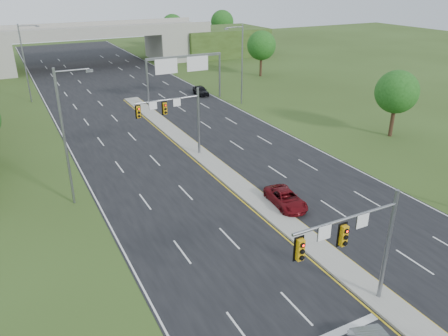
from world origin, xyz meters
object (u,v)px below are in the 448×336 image
car_far_a (286,199)px  signal_mast_far (177,113)px  overpass (87,48)px  car_far_c (201,90)px  signal_mast_near (360,240)px  sign_gantry (184,66)px

car_far_a → signal_mast_far: bearing=112.5°
overpass → car_far_c: size_ratio=19.99×
signal_mast_near → car_far_c: bearing=75.1°
sign_gantry → car_far_a: size_ratio=2.54×
car_far_a → car_far_c: (8.82, 35.76, 0.05)m
signal_mast_near → car_far_c: (12.67, 47.48, -4.02)m
car_far_c → signal_mast_far: bearing=-115.4°
sign_gantry → car_far_c: size_ratio=2.89×
overpass → car_far_a: 68.44m
signal_mast_far → overpass: bearing=87.6°
signal_mast_near → sign_gantry: size_ratio=0.60×
signal_mast_far → car_far_c: (12.67, 22.48, -4.02)m
sign_gantry → overpass: (-6.68, 35.08, -1.69)m
overpass → signal_mast_near: bearing=-91.6°
sign_gantry → signal_mast_near: bearing=-101.2°
sign_gantry → overpass: bearing=100.8°
signal_mast_near → overpass: overpass is taller
overpass → car_far_c: bearing=-72.3°
signal_mast_near → car_far_a: bearing=71.8°
signal_mast_near → sign_gantry: signal_mast_near is taller
signal_mast_near → sign_gantry: bearing=78.8°
signal_mast_far → car_far_a: bearing=-73.9°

